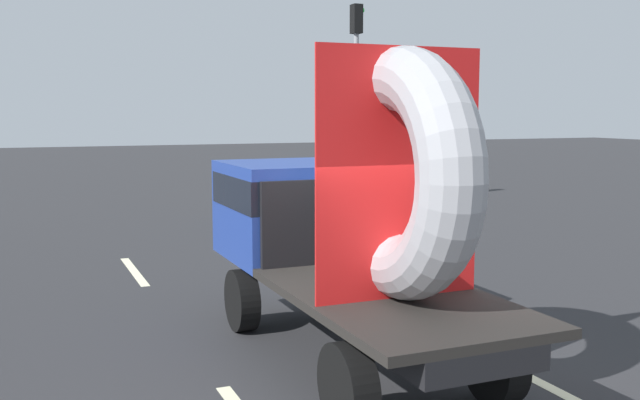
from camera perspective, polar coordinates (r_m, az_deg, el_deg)
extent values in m
plane|color=#28282B|center=(8.66, 5.63, -13.65)|extent=(120.00, 120.00, 0.00)
cylinder|color=black|center=(10.26, -6.15, -7.83)|extent=(0.28, 0.86, 0.86)
cylinder|color=black|center=(10.86, 2.54, -6.97)|extent=(0.28, 0.86, 0.86)
cylinder|color=black|center=(7.16, 2.20, -14.45)|extent=(0.28, 0.86, 0.86)
cylinder|color=black|center=(7.99, 13.58, -12.33)|extent=(0.28, 0.86, 0.86)
cube|color=black|center=(8.83, 2.55, -7.36)|extent=(1.30, 5.53, 0.25)
cube|color=navy|center=(10.29, -1.70, -0.77)|extent=(2.00, 1.96, 1.35)
cube|color=black|center=(10.21, -1.61, 0.84)|extent=(2.02, 1.86, 0.44)
cube|color=black|center=(7.94, 5.62, -7.72)|extent=(2.00, 3.57, 0.10)
cube|color=black|center=(9.35, 0.59, -1.71)|extent=(1.80, 0.08, 1.10)
torus|color=#9E9EA3|center=(7.58, 6.28, 2.05)|extent=(0.68, 2.63, 2.63)
cube|color=red|center=(7.58, 6.28, 2.05)|extent=(1.90, 0.03, 2.63)
cylinder|color=black|center=(20.40, -4.80, -0.76)|extent=(0.21, 0.62, 0.62)
cylinder|color=black|center=(20.92, -0.83, -0.55)|extent=(0.21, 0.62, 0.62)
cylinder|color=black|center=(17.95, -2.19, -1.80)|extent=(0.21, 0.62, 0.62)
cylinder|color=black|center=(18.54, 2.22, -1.52)|extent=(0.21, 0.62, 0.62)
cube|color=#194C99|center=(19.40, -1.46, -0.34)|extent=(1.76, 4.10, 0.54)
cube|color=black|center=(19.25, -1.36, 1.14)|extent=(1.58, 2.30, 0.49)
cylinder|color=gray|center=(23.30, 2.83, 6.22)|extent=(0.16, 0.16, 5.49)
cube|color=black|center=(23.48, 2.88, 14.04)|extent=(0.30, 0.36, 0.90)
sphere|color=#19D833|center=(23.59, 3.27, 14.69)|extent=(0.20, 0.20, 0.20)
cube|color=beige|center=(14.41, -14.41, -5.44)|extent=(0.16, 2.64, 0.01)
cube|color=beige|center=(8.54, 18.57, -14.27)|extent=(0.16, 2.21, 0.01)
cube|color=beige|center=(14.99, -1.47, -4.75)|extent=(0.16, 2.49, 0.01)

